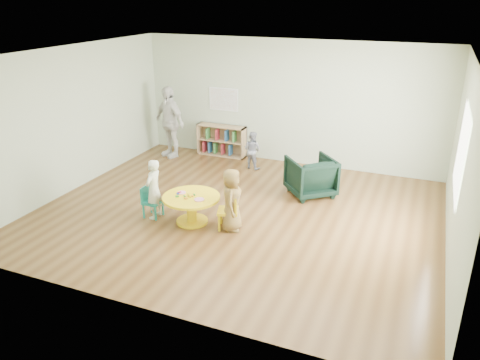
% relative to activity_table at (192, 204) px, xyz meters
% --- Properties ---
extents(room, '(7.10, 7.00, 2.80)m').
position_rel_activity_table_xyz_m(room, '(0.60, 0.64, 1.55)').
color(room, brown).
rests_on(room, ground).
extents(activity_table, '(0.99, 0.99, 0.54)m').
position_rel_activity_table_xyz_m(activity_table, '(0.00, 0.00, 0.00)').
color(activity_table, yellow).
rests_on(activity_table, ground).
extents(kid_chair_left, '(0.31, 0.31, 0.57)m').
position_rel_activity_table_xyz_m(kid_chair_left, '(-0.78, -0.06, -0.03)').
color(kid_chair_left, '#188676').
rests_on(kid_chair_left, ground).
extents(kid_chair_right, '(0.42, 0.42, 0.63)m').
position_rel_activity_table_xyz_m(kid_chair_right, '(0.71, 0.06, -0.00)').
color(kid_chair_right, yellow).
rests_on(kid_chair_right, ground).
extents(bookshelf, '(1.20, 0.30, 0.75)m').
position_rel_activity_table_xyz_m(bookshelf, '(-1.02, 3.50, 0.03)').
color(bookshelf, '#9F7F58').
rests_on(bookshelf, ground).
extents(alphabet_poster, '(0.74, 0.01, 0.54)m').
position_rel_activity_table_xyz_m(alphabet_poster, '(-1.01, 3.62, 1.01)').
color(alphabet_poster, white).
rests_on(alphabet_poster, ground).
extents(armchair, '(1.17, 1.17, 0.77)m').
position_rel_activity_table_xyz_m(armchair, '(1.59, 1.96, 0.04)').
color(armchair, black).
rests_on(armchair, ground).
extents(child_left, '(0.26, 0.39, 1.07)m').
position_rel_activity_table_xyz_m(child_left, '(-0.69, -0.07, 0.20)').
color(child_left, white).
rests_on(child_left, ground).
extents(child_right, '(0.47, 0.60, 1.08)m').
position_rel_activity_table_xyz_m(child_right, '(0.74, 0.02, 0.20)').
color(child_right, gold).
rests_on(child_right, ground).
extents(toddler, '(0.48, 0.40, 0.86)m').
position_rel_activity_table_xyz_m(toddler, '(-0.00, 2.91, 0.09)').
color(toddler, '#1B2543').
rests_on(toddler, ground).
extents(adult_caretaker, '(1.08, 0.77, 1.70)m').
position_rel_activity_table_xyz_m(adult_caretaker, '(-2.13, 2.96, 0.51)').
color(adult_caretaker, silver).
rests_on(adult_caretaker, ground).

